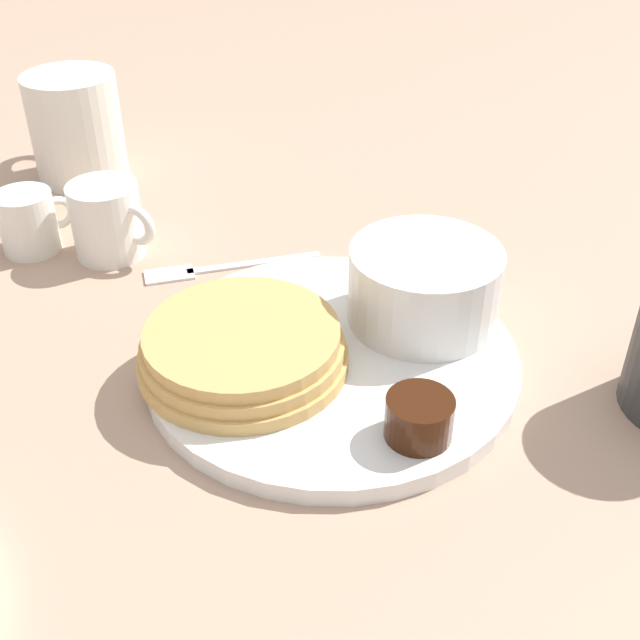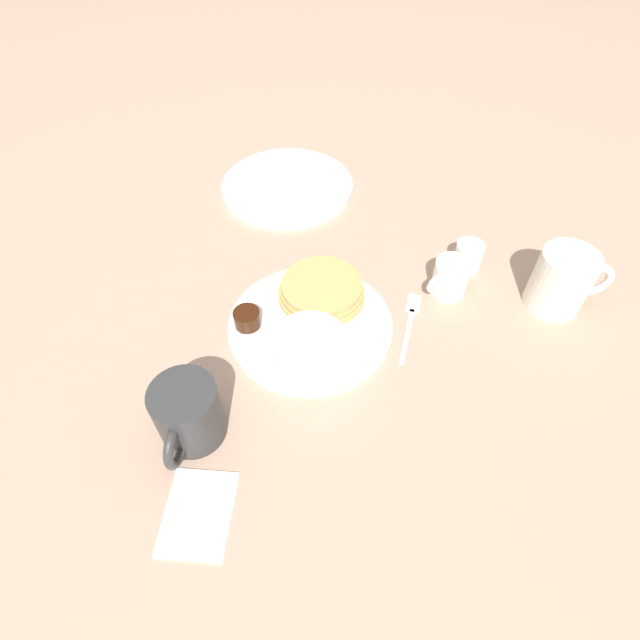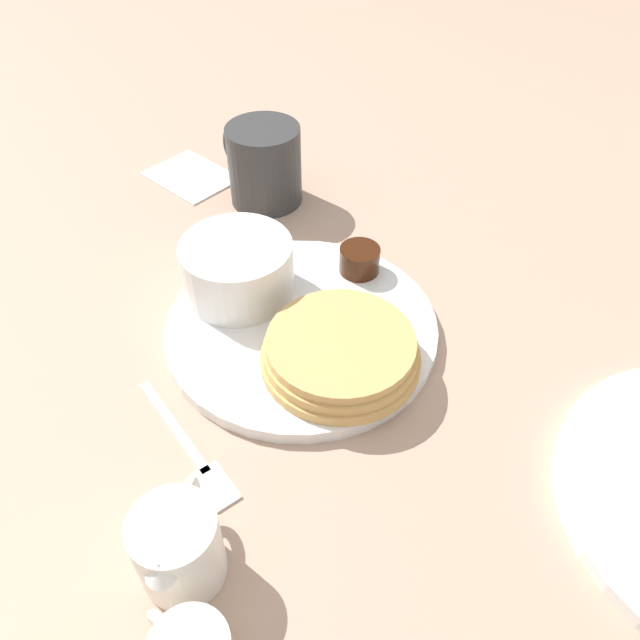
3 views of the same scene
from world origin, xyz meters
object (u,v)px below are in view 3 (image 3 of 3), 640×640
Objects in this scene: bowl at (238,267)px; fork at (194,454)px; coffee_mug at (263,164)px; plate at (302,328)px; creamer_pitcher_near at (178,546)px.

fork is at bearing -66.70° from bowl.
fork is (0.14, -0.31, -0.04)m from coffee_mug.
fork is (-0.00, -0.15, -0.00)m from plate.
creamer_pitcher_near reaches higher than plate.
fork is (0.07, -0.16, -0.04)m from bowl.
coffee_mug is 0.83× the size of fork.
bowl is at bearing 173.16° from plate.
creamer_pitcher_near is at bearing -78.35° from plate.
plate is 0.22m from coffee_mug.
fork is (-0.05, 0.07, -0.03)m from creamer_pitcher_near.
bowl is at bearing -64.13° from coffee_mug.
bowl reaches higher than plate.
coffee_mug is 1.46× the size of creamer_pitcher_near.
fork is at bearing -65.41° from coffee_mug.
plate is 0.22m from creamer_pitcher_near.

